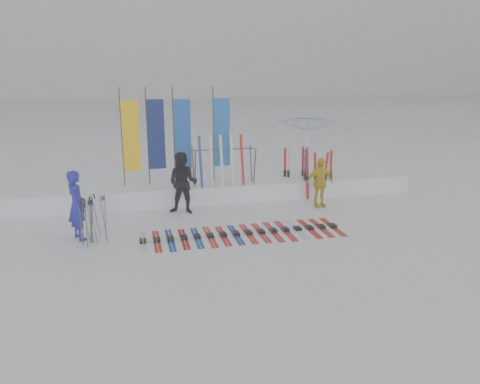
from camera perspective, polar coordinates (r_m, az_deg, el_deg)
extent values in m
plane|color=white|center=(11.97, 0.85, -6.62)|extent=(120.00, 120.00, 0.00)
cube|color=white|center=(16.16, -3.15, 0.23)|extent=(14.00, 1.60, 0.60)
imported|color=#1B1D9F|center=(12.89, -19.27, -1.54)|extent=(0.71, 0.81, 1.86)
imported|color=black|center=(14.47, -6.96, 1.08)|extent=(1.13, 1.02, 1.91)
imported|color=gold|center=(15.29, 9.69, 1.15)|extent=(0.98, 0.49, 1.62)
imported|color=white|center=(17.88, 8.11, 5.05)|extent=(3.60, 3.64, 2.74)
cube|color=silver|center=(12.44, -11.75, -5.92)|extent=(0.17, 1.67, 0.07)
cube|color=red|center=(12.45, -10.11, -5.82)|extent=(0.17, 1.61, 0.07)
cube|color=navy|center=(12.47, -8.49, -5.71)|extent=(0.17, 1.66, 0.07)
cube|color=#B60E13|center=(12.50, -6.87, -5.60)|extent=(0.17, 1.56, 0.07)
cube|color=navy|center=(12.54, -5.26, -5.48)|extent=(0.17, 1.58, 0.07)
cube|color=red|center=(12.59, -3.66, -5.36)|extent=(0.17, 1.65, 0.07)
cube|color=red|center=(12.65, -2.08, -5.24)|extent=(0.17, 1.57, 0.07)
cube|color=navy|center=(12.72, -0.51, -5.12)|extent=(0.17, 1.58, 0.07)
cube|color=red|center=(12.80, 1.04, -4.99)|extent=(0.17, 1.58, 0.07)
cube|color=red|center=(12.89, 2.57, -4.86)|extent=(0.17, 1.59, 0.07)
cube|color=#B40E15|center=(12.99, 4.07, -4.73)|extent=(0.17, 1.64, 0.07)
cube|color=#AF0E19|center=(13.09, 5.55, -4.60)|extent=(0.17, 1.69, 0.07)
cube|color=silver|center=(13.21, 7.01, -4.47)|extent=(0.17, 1.65, 0.07)
cube|color=#B2170E|center=(13.33, 8.44, -4.34)|extent=(0.17, 1.64, 0.07)
cube|color=red|center=(13.46, 9.84, -4.21)|extent=(0.17, 1.61, 0.07)
cube|color=#B41A0E|center=(13.60, 11.22, -4.07)|extent=(0.17, 1.62, 0.07)
cylinder|color=#595B60|center=(12.39, -18.78, -3.82)|extent=(0.04, 0.14, 1.16)
cylinder|color=#595B60|center=(12.44, -17.44, -3.52)|extent=(0.14, 0.06, 1.21)
cylinder|color=#595B60|center=(12.91, -17.16, -2.77)|extent=(0.16, 0.16, 1.23)
cylinder|color=#595B60|center=(12.61, -17.59, -3.40)|extent=(0.13, 0.13, 1.16)
cylinder|color=#595B60|center=(12.59, -17.72, -3.25)|extent=(0.12, 0.10, 1.24)
cylinder|color=#595B60|center=(12.70, -18.24, -3.27)|extent=(0.11, 0.05, 1.19)
cylinder|color=#595B60|center=(12.67, -18.62, -3.45)|extent=(0.07, 0.02, 1.14)
cylinder|color=#595B60|center=(12.26, -18.20, -3.87)|extent=(0.06, 0.07, 1.21)
cylinder|color=#595B60|center=(12.58, -17.69, -3.51)|extent=(0.04, 0.04, 1.14)
cylinder|color=#595B60|center=(12.83, -16.11, -2.89)|extent=(0.06, 0.09, 1.20)
cylinder|color=#595B60|center=(12.71, -17.68, -3.11)|extent=(0.12, 0.04, 1.23)
cylinder|color=#595B60|center=(12.51, -18.87, -3.53)|extent=(0.05, 0.09, 1.22)
cylinder|color=#595B60|center=(12.52, -17.80, -3.51)|extent=(0.11, 0.06, 1.18)
cylinder|color=#595B60|center=(12.59, -16.30, -3.12)|extent=(0.13, 0.14, 1.25)
cylinder|color=#383A3F|center=(15.67, -14.20, 6.43)|extent=(0.04, 0.04, 3.20)
cube|color=yellow|center=(15.66, -13.15, 6.67)|extent=(0.55, 0.03, 2.30)
cylinder|color=#383A3F|center=(15.80, -11.21, 6.67)|extent=(0.04, 0.04, 3.20)
cube|color=navy|center=(15.81, -10.16, 6.90)|extent=(0.55, 0.03, 2.30)
cylinder|color=#383A3F|center=(15.69, -8.06, 6.74)|extent=(0.04, 0.04, 3.20)
cube|color=#184BB5|center=(15.71, -7.01, 6.98)|extent=(0.55, 0.03, 2.30)
cylinder|color=#383A3F|center=(16.00, -3.25, 7.03)|extent=(0.04, 0.04, 3.20)
cube|color=blue|center=(16.04, -2.23, 7.24)|extent=(0.55, 0.03, 2.30)
cylinder|color=#383A3F|center=(15.21, -5.49, 2.83)|extent=(0.04, 0.30, 1.23)
cylinder|color=#383A3F|center=(15.70, -5.75, 3.21)|extent=(0.04, 0.30, 1.23)
cylinder|color=#383A3F|center=(15.60, 1.81, 3.20)|extent=(0.04, 0.30, 1.23)
cylinder|color=#383A3F|center=(16.07, 1.34, 3.56)|extent=(0.04, 0.30, 1.23)
cylinder|color=#383A3F|center=(15.51, -2.00, 5.22)|extent=(2.00, 0.04, 0.04)
cube|color=red|center=(16.56, 10.37, 2.10)|extent=(0.09, 0.03, 1.57)
cube|color=red|center=(16.78, 5.92, 2.44)|extent=(0.09, 0.04, 1.58)
cube|color=red|center=(16.58, 11.00, 2.25)|extent=(0.09, 0.03, 1.66)
cube|color=navy|center=(16.38, 8.01, 2.26)|extent=(0.09, 0.03, 1.68)
cube|color=red|center=(16.90, 7.67, 2.66)|extent=(0.09, 0.03, 1.68)
cube|color=red|center=(16.04, 8.21, 1.83)|extent=(0.09, 0.02, 1.60)
cube|color=red|center=(16.50, 9.19, 2.12)|extent=(0.09, 0.03, 1.58)
cube|color=silver|center=(16.46, 7.89, 2.04)|extent=(0.09, 0.03, 1.52)
cube|color=silver|center=(17.03, 10.85, 2.28)|extent=(0.09, 0.03, 1.48)
cube|color=silver|center=(16.75, 5.89, 2.56)|extent=(0.09, 0.04, 1.66)
cube|color=red|center=(16.80, 5.50, 2.58)|extent=(0.09, 0.03, 1.64)
cube|color=red|center=(16.88, 8.21, 2.62)|extent=(0.09, 0.04, 1.68)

